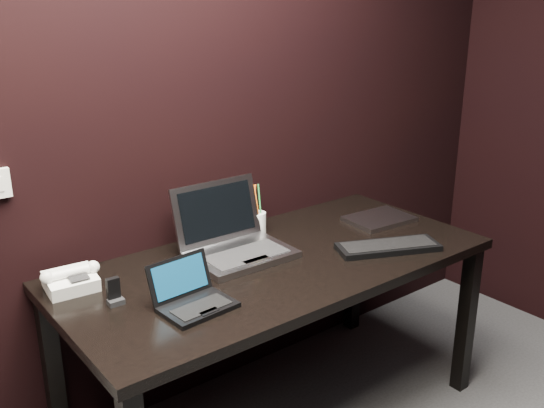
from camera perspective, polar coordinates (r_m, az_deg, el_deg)
wall_back at (r=2.38m, az=-11.31°, el=8.60°), size 4.00×0.00×4.00m
desk at (r=2.41m, az=0.49°, el=-6.91°), size 1.70×0.80×0.74m
netbook at (r=2.03m, az=-7.46°, el=-8.79°), size 0.25×0.22×0.15m
silver_laptop at (r=2.40m, az=-3.54°, el=-3.65°), size 0.39×0.36×0.27m
ext_keyboard at (r=2.50m, az=10.87°, el=-3.97°), size 0.44×0.30×0.03m
closed_laptop at (r=2.82m, az=10.06°, el=-1.39°), size 0.31×0.23×0.02m
desk_phone at (r=2.23m, az=-18.41°, el=-6.81°), size 0.21×0.17×0.10m
mobile_phone at (r=2.10m, az=-14.64°, el=-8.21°), size 0.05×0.05×0.09m
pen_cup at (r=2.62m, az=-1.39°, el=-1.69°), size 0.10×0.10×0.22m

